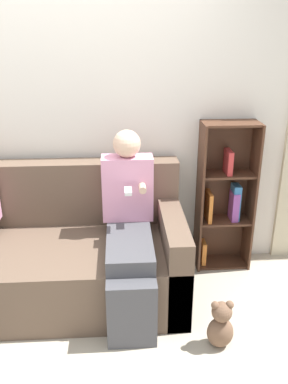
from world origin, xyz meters
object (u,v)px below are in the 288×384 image
(couch, at_px, (53,257))
(adult_seated, at_px, (129,225))
(teddy_bear, at_px, (221,325))
(bookshelf, at_px, (224,197))

(couch, height_order, adult_seated, adult_seated)
(adult_seated, bearing_deg, couch, 167.39)
(couch, bearing_deg, teddy_bear, -29.59)
(bookshelf, xyz_separation_m, teddy_bear, (-0.24, -1.00, -0.45))
(bookshelf, bearing_deg, couch, -165.16)
(teddy_bear, bearing_deg, bookshelf, 76.45)
(adult_seated, height_order, bookshelf, adult_seated)
(adult_seated, distance_m, bookshelf, 0.94)
(bookshelf, relative_size, teddy_bear, 3.62)
(couch, distance_m, adult_seated, 0.66)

